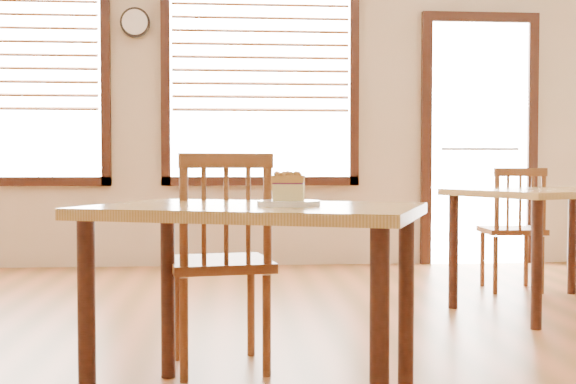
{
  "coord_description": "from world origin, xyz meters",
  "views": [
    {
      "loc": [
        0.05,
        -2.48,
        0.89
      ],
      "look_at": [
        0.24,
        0.09,
        0.8
      ],
      "focal_mm": 45.0,
      "sensor_mm": 36.0,
      "label": 1
    }
  ],
  "objects_px": {
    "cafe_table_second": "(557,205)",
    "cake_slice": "(288,186)",
    "cafe_chair_main": "(221,260)",
    "wall_clock": "(135,22)",
    "cafe_table_main": "(256,235)",
    "cafe_chair_second": "(513,228)",
    "plate": "(289,203)"
  },
  "relations": [
    {
      "from": "wall_clock",
      "to": "plate",
      "type": "distance_m",
      "value": 4.27
    },
    {
      "from": "cafe_chair_main",
      "to": "wall_clock",
      "type": "bearing_deg",
      "value": -85.96
    },
    {
      "from": "wall_clock",
      "to": "cafe_table_main",
      "type": "height_order",
      "value": "wall_clock"
    },
    {
      "from": "cake_slice",
      "to": "wall_clock",
      "type": "bearing_deg",
      "value": 114.92
    },
    {
      "from": "plate",
      "to": "cake_slice",
      "type": "distance_m",
      "value": 0.06
    },
    {
      "from": "cafe_chair_main",
      "to": "plate",
      "type": "bearing_deg",
      "value": 103.27
    },
    {
      "from": "cafe_table_second",
      "to": "plate",
      "type": "bearing_deg",
      "value": -159.4
    },
    {
      "from": "wall_clock",
      "to": "cafe_table_second",
      "type": "bearing_deg",
      "value": -36.59
    },
    {
      "from": "plate",
      "to": "cake_slice",
      "type": "height_order",
      "value": "cake_slice"
    },
    {
      "from": "wall_clock",
      "to": "cafe_chair_second",
      "type": "relative_size",
      "value": 0.29
    },
    {
      "from": "wall_clock",
      "to": "cafe_table_second",
      "type": "xyz_separation_m",
      "value": [
        2.85,
        -2.12,
        -1.5
      ]
    },
    {
      "from": "cafe_table_second",
      "to": "cake_slice",
      "type": "distance_m",
      "value": 2.55
    },
    {
      "from": "plate",
      "to": "cake_slice",
      "type": "relative_size",
      "value": 1.75
    },
    {
      "from": "cafe_chair_second",
      "to": "wall_clock",
      "type": "bearing_deg",
      "value": -22.9
    },
    {
      "from": "cafe_chair_second",
      "to": "cake_slice",
      "type": "relative_size",
      "value": 6.92
    },
    {
      "from": "cafe_chair_second",
      "to": "plate",
      "type": "distance_m",
      "value": 3.07
    },
    {
      "from": "cafe_table_main",
      "to": "cafe_chair_main",
      "type": "bearing_deg",
      "value": 124.7
    },
    {
      "from": "cafe_table_second",
      "to": "cake_slice",
      "type": "height_order",
      "value": "cake_slice"
    },
    {
      "from": "wall_clock",
      "to": "cafe_chair_main",
      "type": "bearing_deg",
      "value": -76.48
    },
    {
      "from": "cafe_chair_main",
      "to": "cafe_table_second",
      "type": "xyz_separation_m",
      "value": [
        2.06,
        1.19,
        0.17
      ]
    },
    {
      "from": "wall_clock",
      "to": "plate",
      "type": "bearing_deg",
      "value": -75.02
    },
    {
      "from": "cafe_table_second",
      "to": "cafe_chair_second",
      "type": "height_order",
      "value": "cafe_chair_second"
    },
    {
      "from": "cafe_chair_main",
      "to": "cafe_table_second",
      "type": "relative_size",
      "value": 0.66
    },
    {
      "from": "cafe_chair_second",
      "to": "plate",
      "type": "height_order",
      "value": "cafe_chair_second"
    },
    {
      "from": "cafe_table_main",
      "to": "plate",
      "type": "height_order",
      "value": "plate"
    },
    {
      "from": "cafe_chair_second",
      "to": "cake_slice",
      "type": "bearing_deg",
      "value": 57.63
    },
    {
      "from": "cafe_table_second",
      "to": "plate",
      "type": "height_order",
      "value": "plate"
    },
    {
      "from": "plate",
      "to": "wall_clock",
      "type": "bearing_deg",
      "value": 104.98
    },
    {
      "from": "cafe_chair_main",
      "to": "cake_slice",
      "type": "relative_size",
      "value": 7.43
    },
    {
      "from": "cafe_table_second",
      "to": "plate",
      "type": "relative_size",
      "value": 6.43
    },
    {
      "from": "wall_clock",
      "to": "plate",
      "type": "height_order",
      "value": "wall_clock"
    },
    {
      "from": "cafe_table_main",
      "to": "cafe_table_second",
      "type": "bearing_deg",
      "value": 63.09
    }
  ]
}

